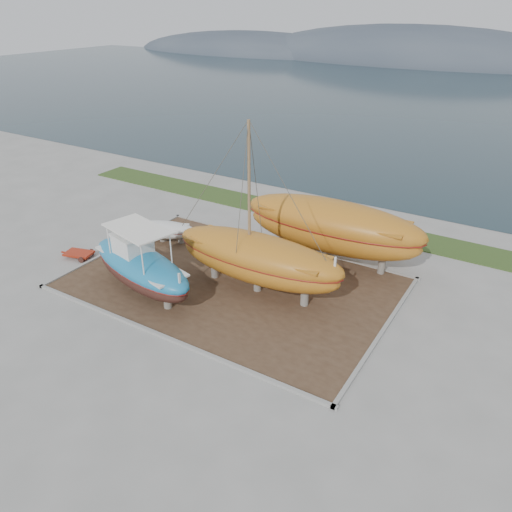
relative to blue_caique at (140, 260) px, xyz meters
The scene contains 11 objects.
ground 4.31m from the blue_caique, ahead, with size 140.00×140.00×0.00m, color gray.
dirt_patch 5.43m from the blue_caique, 42.09° to the left, with size 18.00×12.00×0.06m, color #422D1E.
curb_frame 5.41m from the blue_caique, 42.09° to the left, with size 18.60×12.60×0.15m, color gray, non-canonical shape.
grass_strip 15.48m from the blue_caique, 75.87° to the left, with size 44.00×3.00×0.08m, color #284219.
sea 69.52m from the blue_caique, 86.91° to the left, with size 260.00×100.00×0.04m, color #1B2E36, non-canonical shape.
mountain_ridge 124.46m from the blue_caique, 88.27° to the left, with size 200.00×36.00×20.00m, color #333D49, non-canonical shape.
blue_caique is the anchor object (origin of this frame).
white_dinghy 6.71m from the blue_caique, 121.47° to the left, with size 4.47×1.68×1.34m, color silver, non-canonical shape.
orange_sailboat 7.04m from the blue_caique, 32.62° to the left, with size 10.25×3.02×9.53m, color #AB671A, non-canonical shape.
orange_bare_hull 11.68m from the blue_caique, 50.72° to the left, with size 11.66×3.50×3.82m, color #AB671A, non-canonical shape.
red_trailer 6.80m from the blue_caique, behind, with size 2.59×1.29×0.37m, color #AE2A13, non-canonical shape.
Camera 1 is at (14.36, -16.67, 14.84)m, focal length 35.00 mm.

